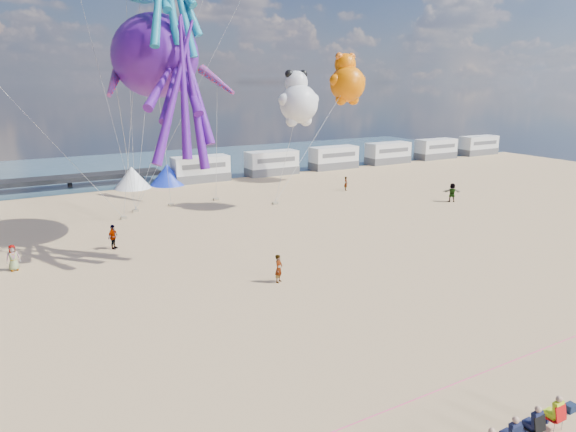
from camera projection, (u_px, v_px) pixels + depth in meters
The scene contains 27 objects.
ground at pixel (378, 330), 24.30m from camera, with size 120.00×120.00×0.00m, color tan.
water at pixel (121, 168), 70.54m from camera, with size 120.00×120.00×0.00m, color #324F60.
motorhome_0 at pixel (201, 169), 60.43m from camera, with size 6.60×2.50×3.00m, color silver.
motorhome_1 at pixel (272, 163), 64.98m from camera, with size 6.60×2.50×3.00m, color silver.
motorhome_2 at pixel (334, 158), 69.53m from camera, with size 6.60×2.50×3.00m, color silver.
motorhome_3 at pixel (388, 153), 74.08m from camera, with size 6.60×2.50×3.00m, color silver.
motorhome_4 at pixel (436, 149), 78.62m from camera, with size 6.60×2.50×3.00m, color silver.
motorhome_5 at pixel (479, 145), 83.17m from camera, with size 6.60×2.50×3.00m, color silver.
tent_white at pixel (132, 177), 56.68m from camera, with size 4.00×4.00×2.40m, color white.
tent_blue at pixel (168, 174), 58.59m from camera, with size 4.00×4.00×2.40m, color #1933CC.
cooler_navy at pixel (570, 408), 18.27m from camera, with size 0.38×0.28×0.30m, color #121F38.
rope_line at pixel (460, 382), 20.09m from camera, with size 0.03×0.03×34.00m, color #F2338C.
standing_person at pixel (279, 269), 29.97m from camera, with size 0.61×0.40×1.69m, color tan.
beachgoer_0 at pixel (13, 258), 31.85m from camera, with size 0.60×0.40×1.66m, color #7F6659.
beachgoer_3 at pixel (113, 237), 36.00m from camera, with size 1.13×0.65×1.75m, color #7F6659.
beachgoer_4 at pixel (452, 192), 50.25m from camera, with size 1.09×0.45×1.86m, color #7F6659.
beachgoer_5 at pixel (346, 183), 55.61m from camera, with size 1.41×0.45×1.52m, color #7F6659.
sandbag_a at pixel (124, 218), 44.08m from camera, with size 0.50×0.35×0.22m, color gray.
sandbag_b at pixel (171, 205), 48.79m from camera, with size 0.50×0.35×0.22m, color gray.
sandbag_c at pixel (275, 203), 49.38m from camera, with size 0.50×0.35×0.22m, color gray.
sandbag_d at pixel (216, 199), 51.05m from camera, with size 0.50×0.35×0.22m, color gray.
sandbag_e at pixel (136, 211), 46.54m from camera, with size 0.50×0.35×0.22m, color gray.
kite_octopus_purple at pixel (154, 56), 36.15m from camera, with size 4.66×10.87×12.42m, color #4D1286, non-canonical shape.
kite_panda at pixel (299, 104), 45.45m from camera, with size 4.12×3.88×5.82m, color silver, non-canonical shape.
kite_teddy_orange at pixel (348, 84), 58.17m from camera, with size 4.87×4.58×6.87m, color #F76D00, non-canonical shape.
windsock_mid at pixel (217, 81), 48.58m from camera, with size 1.00×5.13×5.13m, color red, non-canonical shape.
windsock_right at pixel (115, 79), 35.90m from camera, with size 0.90×4.50×4.50m, color red, non-canonical shape.
Camera 1 is at (-14.67, -17.13, 11.38)m, focal length 32.00 mm.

